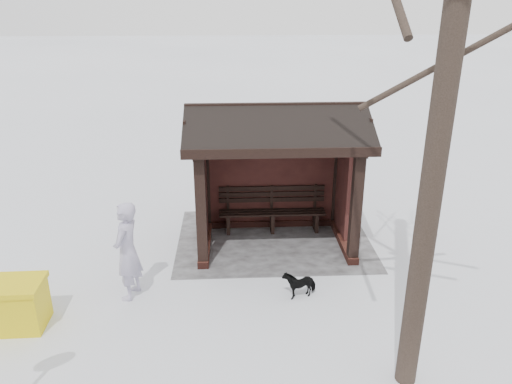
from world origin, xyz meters
TOP-DOWN VIEW (x-y plane):
  - ground at (0.00, 0.00)m, footprint 120.00×120.00m
  - trampled_patch at (0.00, -0.20)m, footprint 4.20×3.20m
  - bus_shelter at (0.00, -0.16)m, footprint 3.60×2.40m
  - pedestrian at (2.74, 1.88)m, footprint 0.59×0.75m
  - dog at (-0.28, 2.02)m, footprint 0.65×0.45m
  - grit_bin at (4.48, 2.69)m, footprint 1.08×0.75m

SIDE VIEW (x-z plane):
  - ground at x=0.00m, z-range 0.00..0.00m
  - trampled_patch at x=0.00m, z-range 0.00..0.02m
  - dog at x=-0.28m, z-range 0.00..0.50m
  - grit_bin at x=4.48m, z-range 0.01..0.82m
  - pedestrian at x=2.74m, z-range 0.00..1.81m
  - bus_shelter at x=0.00m, z-range 0.62..3.71m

